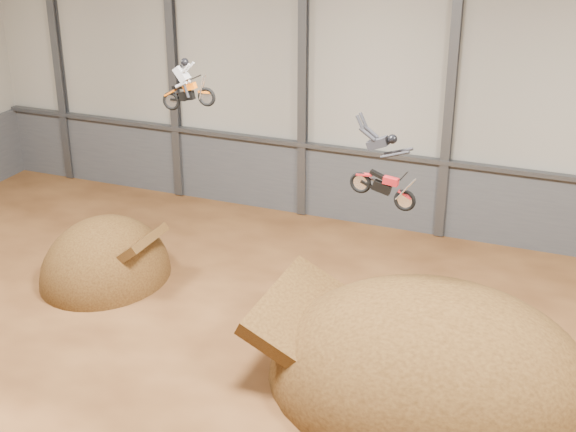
{
  "coord_description": "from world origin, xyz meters",
  "views": [
    {
      "loc": [
        9.28,
        -18.42,
        15.29
      ],
      "look_at": [
        0.27,
        4.0,
        4.82
      ],
      "focal_mm": 50.0,
      "sensor_mm": 36.0,
      "label": 1
    }
  ],
  "objects_px": {
    "takeoff_ramp": "(107,277)",
    "fmx_rider_b": "(381,163)",
    "landing_ramp": "(430,382)",
    "fmx_rider_a": "(190,82)"
  },
  "relations": [
    {
      "from": "fmx_rider_a",
      "to": "fmx_rider_b",
      "type": "distance_m",
      "value": 7.31
    },
    {
      "from": "fmx_rider_b",
      "to": "landing_ramp",
      "type": "bearing_deg",
      "value": -23.3
    },
    {
      "from": "takeoff_ramp",
      "to": "fmx_rider_a",
      "type": "height_order",
      "value": "fmx_rider_a"
    },
    {
      "from": "takeoff_ramp",
      "to": "landing_ramp",
      "type": "distance_m",
      "value": 14.05
    },
    {
      "from": "landing_ramp",
      "to": "fmx_rider_b",
      "type": "xyz_separation_m",
      "value": [
        -2.27,
        1.13,
        6.86
      ]
    },
    {
      "from": "takeoff_ramp",
      "to": "fmx_rider_b",
      "type": "relative_size",
      "value": 1.96
    },
    {
      "from": "takeoff_ramp",
      "to": "fmx_rider_b",
      "type": "bearing_deg",
      "value": -5.76
    },
    {
      "from": "takeoff_ramp",
      "to": "fmx_rider_b",
      "type": "distance_m",
      "value": 13.52
    },
    {
      "from": "takeoff_ramp",
      "to": "landing_ramp",
      "type": "xyz_separation_m",
      "value": [
        13.86,
        -2.29,
        0.0
      ]
    },
    {
      "from": "landing_ramp",
      "to": "fmx_rider_b",
      "type": "bearing_deg",
      "value": 153.62
    }
  ]
}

